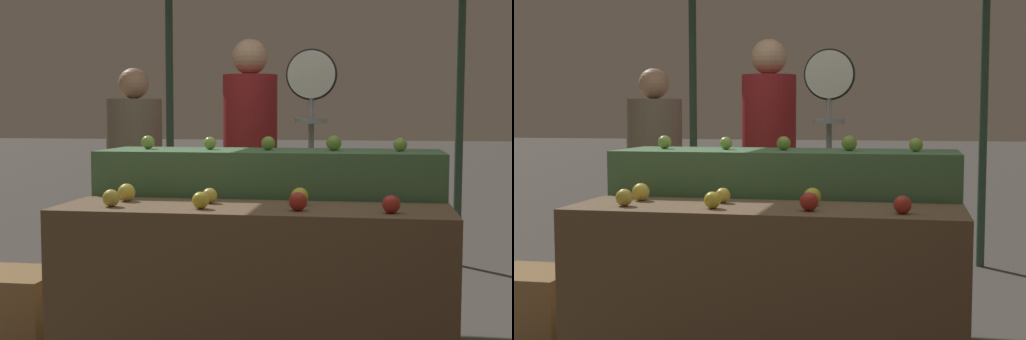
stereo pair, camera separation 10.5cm
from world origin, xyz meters
The scene contains 18 objects.
display_counter_front centered at (0.00, 0.00, 0.44)m, with size 1.87×0.55×0.88m, color brown.
display_counter_back centered at (0.00, 0.60, 0.56)m, with size 1.87×0.55×1.12m, color #4C7A4C.
apple_front_0 centered at (-0.66, -0.10, 0.93)m, with size 0.08×0.08×0.08m, color gold.
apple_front_1 centered at (-0.22, -0.11, 0.92)m, with size 0.08×0.08×0.08m, color gold.
apple_front_2 centered at (0.23, -0.10, 0.93)m, with size 0.08×0.08×0.08m, color #AD281E.
apple_front_3 centered at (0.64, -0.11, 0.92)m, with size 0.08×0.08×0.08m, color #B72D23.
apple_front_4 centered at (-0.66, 0.11, 0.93)m, with size 0.09×0.09×0.09m, color yellow.
apple_front_5 centered at (-0.23, 0.10, 0.92)m, with size 0.07×0.07×0.07m, color yellow.
apple_front_6 centered at (0.22, 0.10, 0.93)m, with size 0.08×0.08×0.08m, color gold.
apple_back_0 centered at (-0.71, 0.61, 1.16)m, with size 0.08×0.08×0.08m, color #8EB247.
apple_back_1 centered at (-0.34, 0.61, 1.16)m, with size 0.07×0.07×0.07m, color #8EB247.
apple_back_2 centered at (-0.01, 0.59, 1.16)m, with size 0.08×0.08×0.08m, color #7AA338.
apple_back_3 centered at (0.35, 0.60, 1.16)m, with size 0.08×0.08×0.08m, color #7AA338.
apple_back_4 centered at (0.70, 0.59, 1.16)m, with size 0.07×0.07×0.07m, color #8EB247.
produce_scale centered at (0.18, 1.15, 1.27)m, with size 0.32×0.20×1.72m.
person_vendor_at_scale centered at (-0.26, 1.42, 1.05)m, with size 0.49×0.49×1.82m.
person_customer_left centered at (-1.10, 1.50, 0.93)m, with size 0.45×0.45×1.64m.
wooden_crate_side centered at (-1.35, 0.25, 0.23)m, with size 0.46×0.46×0.46m, color #9E7547.
Camera 2 is at (0.67, -3.28, 1.33)m, focal length 50.00 mm.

